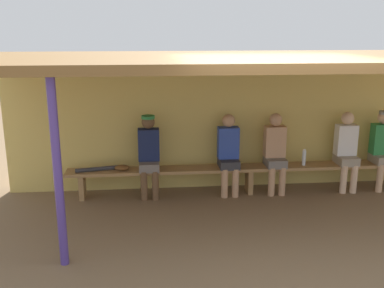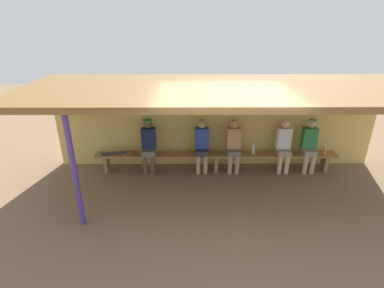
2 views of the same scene
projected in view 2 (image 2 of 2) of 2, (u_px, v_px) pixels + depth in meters
The scene contains 14 objects.
ground_plane at pixel (221, 206), 6.15m from camera, with size 24.00×24.00×0.00m, color brown.
back_wall at pixel (215, 123), 7.54m from camera, with size 8.00×0.20×2.20m, color #D8BC60.
dugout_roof at pixel (222, 90), 5.89m from camera, with size 8.00×2.80×0.12m, color brown.
support_post at pixel (75, 172), 5.19m from camera, with size 0.10×0.10×2.20m, color #4C388C.
bench at pixel (216, 156), 7.41m from camera, with size 6.00×0.36×0.46m.
player_near_post at pixel (284, 144), 7.29m from camera, with size 0.34×0.42×1.34m.
player_shirtless_tan at pixel (234, 144), 7.28m from camera, with size 0.34×0.42×1.34m.
player_in_red at pixel (202, 144), 7.28m from camera, with size 0.34×0.42×1.34m.
player_in_white at pixel (309, 143), 7.28m from camera, with size 0.34×0.42×1.34m.
player_with_sunglasses at pixel (149, 143), 7.26m from camera, with size 0.34×0.42×1.34m.
water_bottle_clear at pixel (253, 149), 7.32m from camera, with size 0.06×0.06×0.28m.
water_bottle_blue at pixel (325, 150), 7.36m from camera, with size 0.08×0.08×0.21m.
baseball_glove_worn at pixel (131, 153), 7.34m from camera, with size 0.24×0.17×0.09m, color brown.
baseball_bat at pixel (118, 153), 7.36m from camera, with size 0.07×0.07×0.78m, color #333338.
Camera 2 is at (-0.63, -5.12, 3.63)m, focal length 27.77 mm.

